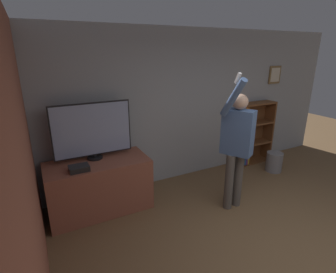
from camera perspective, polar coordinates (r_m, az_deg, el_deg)
wall_back at (r=4.80m, az=3.74°, el=6.57°), size 7.10×0.09×2.70m
wall_side_brick at (r=2.75m, az=-28.53°, el=-4.83°), size 0.06×4.42×2.70m
tv_ledge at (r=4.11m, az=-14.70°, el=-10.36°), size 1.47×0.69×0.79m
television at (r=3.92m, az=-16.12°, el=1.24°), size 1.13×0.22×0.84m
game_console at (r=3.72m, az=-18.79°, el=-6.56°), size 0.26×0.20×0.07m
bookshelf at (r=5.76m, az=17.37°, el=0.38°), size 0.89×0.28×1.31m
person at (r=3.90m, az=14.81°, el=-1.07°), size 0.58×0.58×2.07m
waste_bin at (r=5.68m, az=22.09°, el=-5.13°), size 0.31×0.31×0.39m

